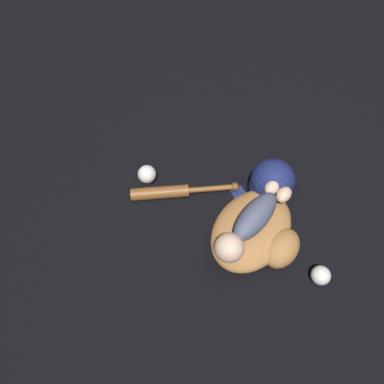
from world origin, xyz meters
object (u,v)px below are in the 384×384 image
(baby_figure, at_px, (250,223))
(baseball_bat, at_px, (172,192))
(baseball_glove, at_px, (256,232))
(baseball_cap, at_px, (272,183))
(baseball, at_px, (147,174))
(baseball_spare, at_px, (321,275))

(baby_figure, bearing_deg, baseball_bat, -77.24)
(baseball_bat, bearing_deg, baby_figure, 102.76)
(baseball_glove, relative_size, baseball_cap, 1.72)
(baseball, bearing_deg, baseball_spare, 104.98)
(baseball_spare, bearing_deg, baseball, -75.02)
(baseball_glove, bearing_deg, baseball_bat, -72.53)
(baby_figure, xyz_separation_m, baseball, (0.10, -0.46, -0.12))
(baby_figure, distance_m, baseball, 0.48)
(baseball_glove, height_order, baseball_cap, baseball_cap)
(baseball_bat, distance_m, baseball_cap, 0.39)
(baseball_glove, relative_size, baby_figure, 1.06)
(baseball_cap, bearing_deg, baseball_spare, 69.83)
(baby_figure, distance_m, baseball_spare, 0.31)
(baseball_glove, xyz_separation_m, baseball_spare, (-0.06, 0.26, -0.02))
(baseball_cap, bearing_deg, baseball_bat, -39.54)
(baseball_bat, bearing_deg, baseball, -77.67)
(baseball, xyz_separation_m, baseball_spare, (-0.20, 0.73, -0.00))
(baseball_spare, bearing_deg, baseball_bat, -74.48)
(baseball_cap, bearing_deg, baseball, -48.65)
(baby_figure, height_order, baseball, baby_figure)
(baseball_glove, height_order, baby_figure, baby_figure)
(baseball_cap, bearing_deg, baseball_glove, 28.47)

